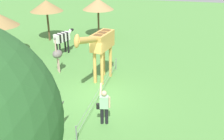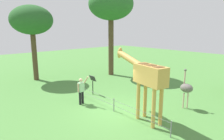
% 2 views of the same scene
% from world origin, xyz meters
% --- Properties ---
extents(ground_plane, '(60.00, 60.00, 0.00)m').
position_xyz_m(ground_plane, '(0.00, 0.00, 0.00)').
color(ground_plane, '#4C843D').
extents(giraffe, '(3.67, 1.16, 3.42)m').
position_xyz_m(giraffe, '(-1.72, -0.43, 2.21)').
color(giraffe, gold).
rests_on(giraffe, ground_plane).
extents(visitor, '(0.61, 0.57, 1.74)m').
position_xyz_m(visitor, '(2.07, 0.77, 0.90)').
color(visitor, black).
rests_on(visitor, ground_plane).
extents(zebra, '(1.78, 0.99, 1.66)m').
position_xyz_m(zebra, '(-5.38, -4.22, 1.16)').
color(zebra, black).
rests_on(zebra, ground_plane).
extents(ostrich, '(0.70, 0.56, 2.25)m').
position_xyz_m(ostrich, '(-2.34, -3.26, 1.18)').
color(ostrich, '#CC9E93').
rests_on(ostrich, ground_plane).
extents(shade_hut_near, '(2.60, 2.60, 3.28)m').
position_xyz_m(shade_hut_near, '(-8.05, -6.60, 2.83)').
color(shade_hut_near, brown).
rests_on(shade_hut_near, ground_plane).
extents(shade_hut_aside, '(2.55, 2.55, 3.29)m').
position_xyz_m(shade_hut_aside, '(-9.69, -2.82, 2.83)').
color(shade_hut_aside, brown).
rests_on(shade_hut_aside, ground_plane).
extents(info_sign, '(0.56, 0.21, 1.32)m').
position_xyz_m(info_sign, '(3.06, -0.78, 0.95)').
color(info_sign, black).
rests_on(info_sign, ground_plane).
extents(wire_fence, '(7.05, 0.05, 0.75)m').
position_xyz_m(wire_fence, '(0.00, 0.06, 0.40)').
color(wire_fence, slate).
rests_on(wire_fence, ground_plane).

